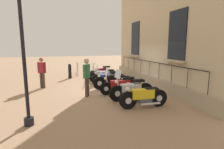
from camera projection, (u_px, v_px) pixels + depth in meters
name	position (u px, v px, depth m)	size (l,w,h in m)	color
ground_plane	(115.00, 89.00, 9.78)	(60.00, 60.00, 0.00)	#9E7A5B
building_facade	(157.00, 16.00, 9.82)	(0.82, 10.14, 8.21)	#C6B28E
motorcycle_maroon	(102.00, 73.00, 12.65)	(2.04, 0.62, 1.12)	black
motorcycle_silver	(104.00, 75.00, 11.61)	(2.01, 0.81, 1.31)	black
motorcycle_blue	(109.00, 78.00, 10.74)	(2.15, 0.84, 1.23)	black
motorcycle_black	(113.00, 81.00, 9.63)	(2.25, 0.64, 0.94)	black
motorcycle_red	(121.00, 85.00, 8.62)	(2.14, 0.61, 1.31)	black
motorcycle_white	(131.00, 90.00, 7.73)	(2.09, 0.65, 1.36)	black
motorcycle_yellow	(143.00, 97.00, 6.75)	(1.95, 0.68, 0.97)	black
lamppost	(21.00, 22.00, 4.82)	(0.35, 1.05, 4.26)	black
crowd_barrier	(77.00, 67.00, 14.79)	(0.20, 2.19, 1.05)	#B7B7BF
bollard	(70.00, 71.00, 12.77)	(0.22, 0.22, 1.05)	black
pedestrian_standing	(87.00, 75.00, 8.11)	(0.37, 0.48, 1.78)	#47382D
pedestrian_walking	(42.00, 71.00, 9.75)	(0.46, 0.38, 1.70)	#47382D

